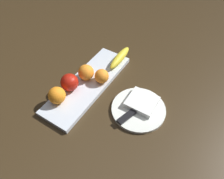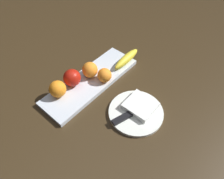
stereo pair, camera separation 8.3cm
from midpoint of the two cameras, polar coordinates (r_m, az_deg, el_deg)
ground_plane at (r=0.92m, az=-5.31°, el=0.89°), size 2.40×2.40×0.00m
fruit_tray at (r=0.92m, az=-3.22°, el=2.05°), size 0.46×0.15×0.02m
apple at (r=0.88m, az=-8.19°, el=3.03°), size 0.07×0.07×0.07m
banana at (r=0.99m, az=6.41°, el=8.21°), size 0.17×0.04×0.04m
orange_near_apple at (r=0.89m, az=0.63°, el=3.77°), size 0.06×0.06×0.06m
orange_near_banana at (r=0.85m, az=-11.91°, el=-0.01°), size 0.07×0.07×0.07m
orange_center at (r=0.91m, az=-3.43°, el=5.24°), size 0.07×0.07×0.07m
dinner_plate at (r=0.83m, az=9.41°, el=-6.36°), size 0.21×0.21×0.01m
folded_napkin at (r=0.83m, az=10.60°, el=-4.49°), size 0.11×0.12×0.02m
knife at (r=0.80m, az=6.92°, el=-7.37°), size 0.18×0.07×0.01m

